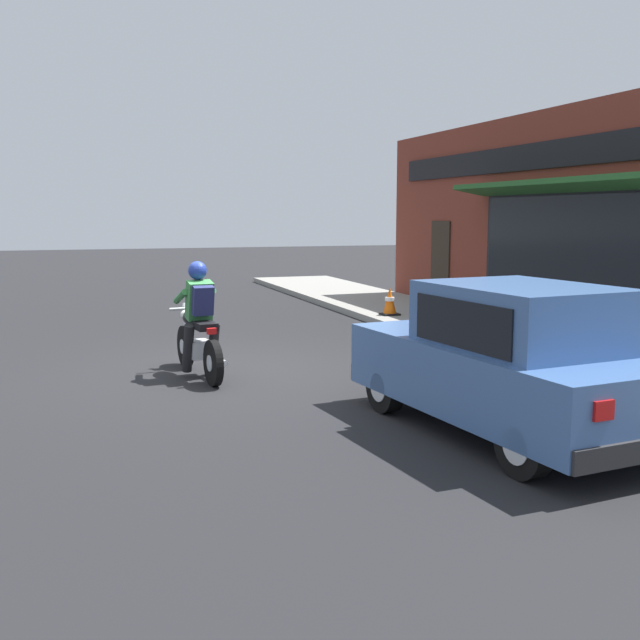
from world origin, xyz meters
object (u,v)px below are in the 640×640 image
motorcycle_with_rider (199,329)px  car_hatchback (508,361)px  fire_hydrant (491,315)px  traffic_cone (390,301)px

motorcycle_with_rider → car_hatchback: bearing=-56.3°
car_hatchback → motorcycle_with_rider: bearing=123.7°
fire_hydrant → traffic_cone: fire_hydrant is taller
fire_hydrant → traffic_cone: 3.52m
traffic_cone → fire_hydrant: bearing=-85.1°
traffic_cone → car_hatchback: bearing=-105.6°
fire_hydrant → traffic_cone: size_ratio=1.47×
motorcycle_with_rider → car_hatchback: 4.58m
motorcycle_with_rider → fire_hydrant: size_ratio=2.29×
car_hatchback → traffic_cone: 8.20m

